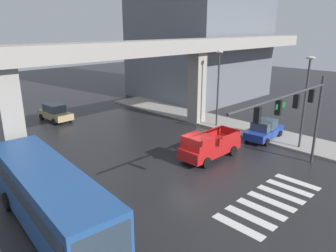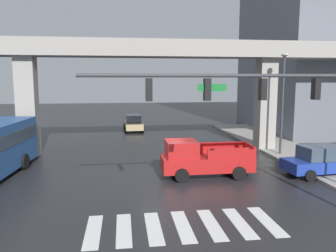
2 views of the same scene
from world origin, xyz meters
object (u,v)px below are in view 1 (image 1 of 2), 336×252
Objects in this scene: city_bus at (49,195)px; traffic_signal_mast at (297,108)px; street_lamp_near_corner at (306,92)px; street_lamp_mid_block at (218,80)px; sedan_blue at (264,130)px; pickup_truck at (208,146)px; sedan_tan at (55,112)px.

traffic_signal_mast is (13.03, -5.72, 2.96)m from city_bus.
street_lamp_near_corner is 8.18m from street_lamp_mid_block.
sedan_blue is at bearing -2.51° from city_bus.
street_lamp_near_corner is at bearing -11.90° from city_bus.
street_lamp_mid_block is (6.82, 4.34, 3.57)m from pickup_truck.
street_lamp_near_corner is (0.02, -3.12, 3.70)m from sedan_blue.
traffic_signal_mast reaches higher than sedan_blue.
sedan_blue is 6.27m from street_lamp_mid_block.
traffic_signal_mast is (1.16, -5.62, 3.69)m from pickup_truck.
street_lamp_mid_block is at bearing -52.45° from sedan_tan.
street_lamp_mid_block is at bearing 90.00° from street_lamp_near_corner.
street_lamp_mid_block is (10.07, -13.10, 3.70)m from sedan_tan.
street_lamp_mid_block is (0.02, 5.06, 3.70)m from sedan_blue.
sedan_tan is at bearing 115.33° from street_lamp_near_corner.
street_lamp_mid_block reaches higher than city_bus.
pickup_truck is 1.17× the size of sedan_tan.
pickup_truck is 8.84m from street_lamp_mid_block.
sedan_blue is at bearing 90.38° from street_lamp_near_corner.
city_bus is 19.32m from street_lamp_near_corner.
sedan_tan is 23.79m from traffic_signal_mast.
sedan_blue is 0.61× the size of street_lamp_near_corner.
city_bus is at bearing 156.29° from traffic_signal_mast.
city_bus is (-11.88, 0.10, 0.73)m from pickup_truck.
traffic_signal_mast is at bearing -78.37° from pickup_truck.
street_lamp_mid_block is at bearing 12.77° from city_bus.
pickup_truck is at bearing 101.63° from traffic_signal_mast.
city_bus is 1.52× the size of street_lamp_near_corner.
sedan_blue is (6.80, -0.72, -0.14)m from pickup_truck.
sedan_tan is 0.60× the size of street_lamp_near_corner.
sedan_blue is 8.40m from traffic_signal_mast.
traffic_signal_mast is at bearing -139.02° from sedan_blue.
traffic_signal_mast is 1.50× the size of street_lamp_near_corner.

